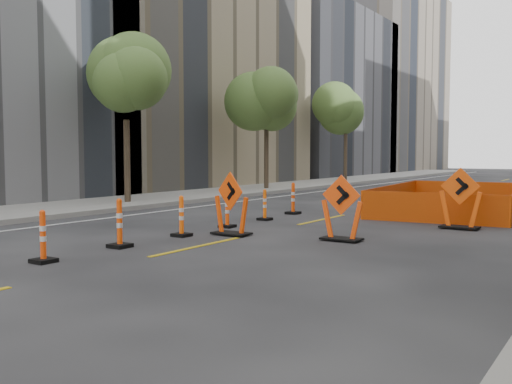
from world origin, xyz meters
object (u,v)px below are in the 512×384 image
Objects in this scene: channelizer_3 at (43,236)px; chevron_sign_left at (231,204)px; chevron_sign_center at (342,208)px; channelizer_6 at (227,210)px; channelizer_4 at (120,223)px; chevron_sign_right at (460,198)px; channelizer_8 at (293,198)px; channelizer_7 at (265,205)px; channelizer_5 at (181,216)px.

chevron_sign_left is (0.86, 4.79, 0.29)m from channelizer_3.
channelizer_6 is at bearing 169.84° from chevron_sign_center.
channelizer_3 is 5.93m from channelizer_6.
channelizer_4 is 8.94m from chevron_sign_right.
chevron_sign_right is (1.77, 3.63, 0.06)m from chevron_sign_center.
channelizer_4 is at bearing -135.65° from chevron_sign_right.
channelizer_8 is 5.22m from chevron_sign_left.
channelizer_8 is (-0.14, 1.98, 0.06)m from channelizer_7.
channelizer_3 is 0.94× the size of channelizer_8.
channelizer_8 is 0.64× the size of chevron_sign_right.
chevron_sign_center reaches higher than channelizer_7.
channelizer_4 is at bearing -89.63° from channelizer_6.
chevron_sign_center reaches higher than channelizer_6.
channelizer_7 is 5.59m from chevron_sign_right.
channelizer_6 is 3.95m from channelizer_8.
chevron_sign_left reaches higher than channelizer_4.
channelizer_7 is at bearing -85.89° from channelizer_8.
channelizer_8 reaches higher than channelizer_5.
channelizer_5 is 0.66× the size of chevron_sign_center.
channelizer_5 reaches higher than channelizer_7.
chevron_sign_right is (5.44, 1.21, 0.35)m from channelizer_7.
channelizer_6 is at bearing -88.78° from channelizer_7.
chevron_sign_center is at bearing -6.99° from channelizer_6.
chevron_sign_center is at bearing -33.40° from channelizer_7.
chevron_sign_right is at bearing 53.00° from channelizer_4.
channelizer_4 is 1.98m from channelizer_5.
channelizer_3 is 3.95m from channelizer_5.
channelizer_5 is at bearing -159.92° from chevron_sign_center.
channelizer_7 is at bearing 124.44° from chevron_sign_left.
channelizer_5 is 0.96× the size of channelizer_8.
channelizer_6 is 6.28m from chevron_sign_right.
channelizer_3 is 1.98m from channelizer_4.
channelizer_5 is at bearing -144.60° from chevron_sign_right.
chevron_sign_left is at bearing -168.71° from chevron_sign_center.
channelizer_5 is at bearing -87.56° from channelizer_8.
channelizer_4 is 1.02× the size of channelizer_8.
channelizer_4 is at bearing -91.23° from channelizer_5.
chevron_sign_right is at bearing 30.52° from channelizer_6.
channelizer_7 is (-0.15, 7.90, -0.03)m from channelizer_3.
channelizer_3 is 0.99× the size of channelizer_5.
chevron_sign_right reaches higher than channelizer_7.
channelizer_8 is at bearing 127.77° from chevron_sign_center.
channelizer_6 is at bearing 90.37° from channelizer_4.
chevron_sign_right is at bearing -7.81° from channelizer_8.
channelizer_8 is (-0.25, 5.93, 0.02)m from channelizer_5.
chevron_sign_right reaches higher than channelizer_5.
channelizer_5 is 0.61× the size of chevron_sign_right.
chevron_sign_center is (3.67, -2.42, 0.30)m from channelizer_7.
channelizer_8 is 0.69× the size of chevron_sign_center.
channelizer_6 is 0.61× the size of chevron_sign_left.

